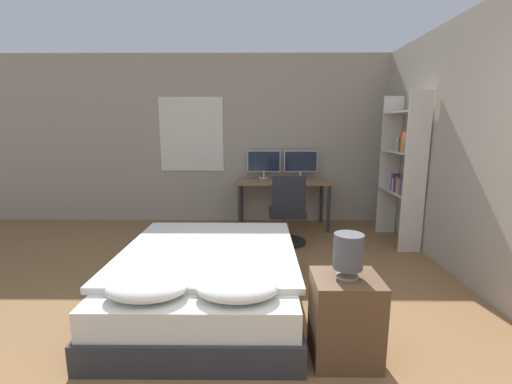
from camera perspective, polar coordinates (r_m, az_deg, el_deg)
wall_back at (r=5.66m, az=0.94°, el=8.65°), size 12.00×0.08×2.70m
wall_side_right at (r=3.76m, az=34.66°, el=5.75°), size 0.06×12.00×2.70m
bed at (r=3.15m, az=-7.98°, el=-13.96°), size 1.53×1.94×0.56m
nightstand at (r=2.51m, az=14.59°, el=-19.71°), size 0.44×0.38×0.59m
bedside_lamp at (r=2.31m, az=15.14°, el=-9.64°), size 0.19×0.19×0.29m
desk at (r=5.33m, az=4.52°, el=1.01°), size 1.43×0.69×0.75m
monitor_left at (r=5.52m, az=1.32°, el=4.95°), size 0.53×0.16×0.44m
monitor_right at (r=5.56m, az=7.46°, el=4.91°), size 0.53×0.16×0.44m
keyboard at (r=5.08m, az=4.73°, el=1.63°), size 0.38×0.13×0.02m
computer_mouse at (r=5.11m, az=7.89°, el=1.72°), size 0.07×0.05×0.04m
office_chair at (r=4.57m, az=5.23°, el=-4.15°), size 0.52×0.52×0.95m
bookshelf at (r=4.89m, az=23.50°, el=4.10°), size 0.28×0.86×1.99m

